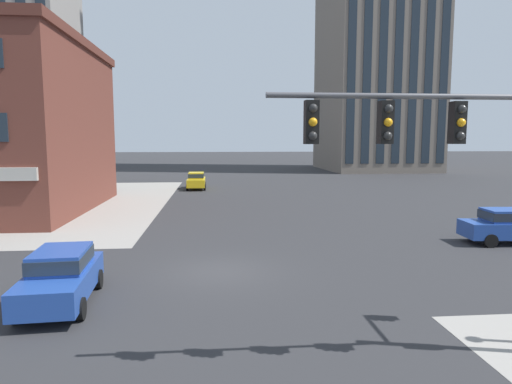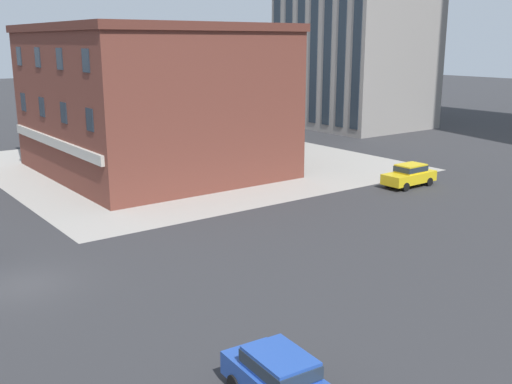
# 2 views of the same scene
# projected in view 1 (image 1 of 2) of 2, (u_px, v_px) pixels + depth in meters

# --- Properties ---
(ground_plane) EXTENTS (320.00, 320.00, 0.00)m
(ground_plane) POSITION_uv_depth(u_px,v_px,m) (219.00, 271.00, 17.20)
(ground_plane) COLOR #2D2D30
(traffic_signal_main) EXTENTS (7.46, 2.09, 6.59)m
(traffic_signal_main) POSITION_uv_depth(u_px,v_px,m) (508.00, 164.00, 9.99)
(traffic_signal_main) COLOR #4C4C51
(traffic_signal_main) RESTS_ON ground
(car_main_northbound_near) EXTENTS (4.52, 2.13, 1.68)m
(car_main_northbound_near) POSITION_uv_depth(u_px,v_px,m) (509.00, 225.00, 21.72)
(car_main_northbound_near) COLOR #23479E
(car_main_northbound_near) RESTS_ON ground
(car_main_southbound_near) EXTENTS (2.13, 4.51, 1.68)m
(car_main_southbound_near) POSITION_uv_depth(u_px,v_px,m) (61.00, 275.00, 13.74)
(car_main_southbound_near) COLOR #23479E
(car_main_southbound_near) RESTS_ON ground
(car_cross_eastbound) EXTENTS (1.93, 4.42, 1.68)m
(car_cross_eastbound) POSITION_uv_depth(u_px,v_px,m) (196.00, 180.00, 45.38)
(car_cross_eastbound) COLOR gold
(car_cross_eastbound) RESTS_ON ground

